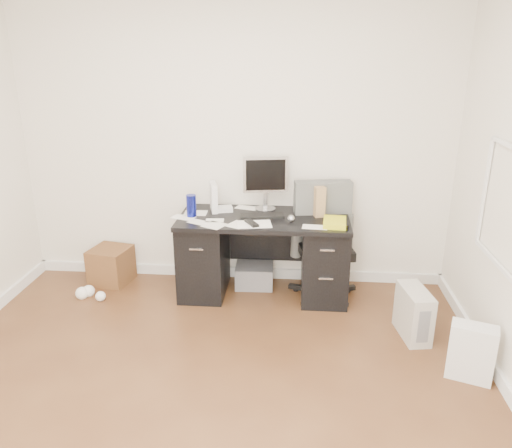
{
  "coord_description": "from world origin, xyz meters",
  "views": [
    {
      "loc": [
        0.58,
        -2.51,
        2.16
      ],
      "look_at": [
        0.27,
        1.2,
        0.84
      ],
      "focal_mm": 35.0,
      "sensor_mm": 36.0,
      "label": 1
    }
  ],
  "objects_px": {
    "lcd_monitor": "(265,183)",
    "wicker_basket": "(111,265)",
    "pc_tower": "(414,313)",
    "desk": "(264,254)",
    "keyboard": "(262,216)",
    "office_chair": "(325,243)"
  },
  "relations": [
    {
      "from": "lcd_monitor",
      "to": "wicker_basket",
      "type": "distance_m",
      "value": 1.71
    },
    {
      "from": "lcd_monitor",
      "to": "pc_tower",
      "type": "relative_size",
      "value": 1.27
    },
    {
      "from": "desk",
      "to": "lcd_monitor",
      "type": "height_order",
      "value": "lcd_monitor"
    },
    {
      "from": "pc_tower",
      "to": "wicker_basket",
      "type": "bearing_deg",
      "value": 155.1
    },
    {
      "from": "keyboard",
      "to": "office_chair",
      "type": "height_order",
      "value": "office_chair"
    },
    {
      "from": "lcd_monitor",
      "to": "pc_tower",
      "type": "bearing_deg",
      "value": -43.95
    },
    {
      "from": "office_chair",
      "to": "pc_tower",
      "type": "distance_m",
      "value": 0.98
    },
    {
      "from": "pc_tower",
      "to": "wicker_basket",
      "type": "xyz_separation_m",
      "value": [
        -2.71,
        0.75,
        -0.03
      ]
    },
    {
      "from": "keyboard",
      "to": "office_chair",
      "type": "distance_m",
      "value": 0.61
    },
    {
      "from": "desk",
      "to": "lcd_monitor",
      "type": "distance_m",
      "value": 0.64
    },
    {
      "from": "keyboard",
      "to": "pc_tower",
      "type": "relative_size",
      "value": 0.96
    },
    {
      "from": "office_chair",
      "to": "pc_tower",
      "type": "height_order",
      "value": "office_chair"
    },
    {
      "from": "office_chair",
      "to": "wicker_basket",
      "type": "height_order",
      "value": "office_chair"
    },
    {
      "from": "desk",
      "to": "lcd_monitor",
      "type": "xyz_separation_m",
      "value": [
        -0.0,
        0.2,
        0.6
      ]
    },
    {
      "from": "desk",
      "to": "keyboard",
      "type": "relative_size",
      "value": 3.91
    },
    {
      "from": "office_chair",
      "to": "pc_tower",
      "type": "bearing_deg",
      "value": -52.92
    },
    {
      "from": "desk",
      "to": "wicker_basket",
      "type": "bearing_deg",
      "value": 175.18
    },
    {
      "from": "wicker_basket",
      "to": "desk",
      "type": "bearing_deg",
      "value": -4.82
    },
    {
      "from": "lcd_monitor",
      "to": "keyboard",
      "type": "xyz_separation_m",
      "value": [
        -0.01,
        -0.2,
        -0.24
      ]
    },
    {
      "from": "lcd_monitor",
      "to": "keyboard",
      "type": "bearing_deg",
      "value": -103.72
    },
    {
      "from": "desk",
      "to": "pc_tower",
      "type": "xyz_separation_m",
      "value": [
        1.22,
        -0.63,
        -0.2
      ]
    },
    {
      "from": "lcd_monitor",
      "to": "desk",
      "type": "bearing_deg",
      "value": -99.76
    }
  ]
}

